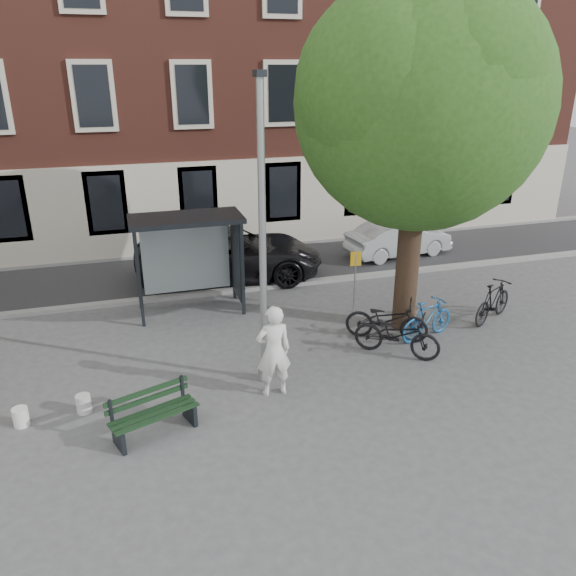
{
  "coord_description": "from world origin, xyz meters",
  "views": [
    {
      "loc": [
        -2.49,
        -10.02,
        6.17
      ],
      "look_at": [
        0.96,
        1.49,
        1.4
      ],
      "focal_mm": 35.0,
      "sensor_mm": 36.0,
      "label": 1
    }
  ],
  "objects_px": {
    "bus_shelter": "(202,240)",
    "bike_c": "(387,320)",
    "painter": "(274,351)",
    "bench": "(153,415)",
    "notice_sign": "(355,270)",
    "bike_b": "(428,319)",
    "car_dark": "(230,254)",
    "lamppost": "(263,254)",
    "car_silver": "(399,239)",
    "bike_a": "(397,334)",
    "bike_d": "(493,301)"
  },
  "relations": [
    {
      "from": "bench",
      "to": "bike_b",
      "type": "bearing_deg",
      "value": -3.27
    },
    {
      "from": "lamppost",
      "to": "bike_c",
      "type": "height_order",
      "value": "lamppost"
    },
    {
      "from": "notice_sign",
      "to": "painter",
      "type": "bearing_deg",
      "value": -127.98
    },
    {
      "from": "bike_a",
      "to": "bike_c",
      "type": "xyz_separation_m",
      "value": [
        0.13,
        0.78,
        -0.0
      ]
    },
    {
      "from": "bike_b",
      "to": "notice_sign",
      "type": "bearing_deg",
      "value": 11.11
    },
    {
      "from": "bench",
      "to": "bike_b",
      "type": "xyz_separation_m",
      "value": [
        6.61,
        1.98,
        0.12
      ]
    },
    {
      "from": "lamppost",
      "to": "notice_sign",
      "type": "distance_m",
      "value": 4.45
    },
    {
      "from": "painter",
      "to": "bike_a",
      "type": "height_order",
      "value": "painter"
    },
    {
      "from": "car_silver",
      "to": "bike_d",
      "type": "bearing_deg",
      "value": 170.7
    },
    {
      "from": "car_dark",
      "to": "lamppost",
      "type": "bearing_deg",
      "value": -177.12
    },
    {
      "from": "bike_b",
      "to": "car_dark",
      "type": "xyz_separation_m",
      "value": [
        -3.74,
        5.48,
        0.29
      ]
    },
    {
      "from": "bike_d",
      "to": "bike_c",
      "type": "bearing_deg",
      "value": 65.2
    },
    {
      "from": "painter",
      "to": "notice_sign",
      "type": "relative_size",
      "value": 1.13
    },
    {
      "from": "bike_d",
      "to": "car_silver",
      "type": "xyz_separation_m",
      "value": [
        0.15,
        5.56,
        0.08
      ]
    },
    {
      "from": "lamppost",
      "to": "painter",
      "type": "height_order",
      "value": "lamppost"
    },
    {
      "from": "bus_shelter",
      "to": "bike_b",
      "type": "relative_size",
      "value": 1.72
    },
    {
      "from": "bus_shelter",
      "to": "bike_b",
      "type": "bearing_deg",
      "value": -34.71
    },
    {
      "from": "lamppost",
      "to": "bike_a",
      "type": "height_order",
      "value": "lamppost"
    },
    {
      "from": "car_dark",
      "to": "notice_sign",
      "type": "relative_size",
      "value": 3.34
    },
    {
      "from": "bike_a",
      "to": "notice_sign",
      "type": "distance_m",
      "value": 2.6
    },
    {
      "from": "bench",
      "to": "bike_d",
      "type": "xyz_separation_m",
      "value": [
        8.73,
        2.4,
        0.16
      ]
    },
    {
      "from": "car_silver",
      "to": "lamppost",
      "type": "bearing_deg",
      "value": 128.17
    },
    {
      "from": "bike_b",
      "to": "notice_sign",
      "type": "distance_m",
      "value": 2.33
    },
    {
      "from": "lamppost",
      "to": "bench",
      "type": "height_order",
      "value": "lamppost"
    },
    {
      "from": "bike_c",
      "to": "painter",
      "type": "bearing_deg",
      "value": 146.78
    },
    {
      "from": "bike_b",
      "to": "lamppost",
      "type": "bearing_deg",
      "value": 82.13
    },
    {
      "from": "bike_c",
      "to": "bike_b",
      "type": "bearing_deg",
      "value": -71.91
    },
    {
      "from": "bike_c",
      "to": "car_silver",
      "type": "relative_size",
      "value": 0.53
    },
    {
      "from": "bike_b",
      "to": "bike_c",
      "type": "distance_m",
      "value": 1.0
    },
    {
      "from": "painter",
      "to": "notice_sign",
      "type": "xyz_separation_m",
      "value": [
        3.12,
        3.27,
        0.23
      ]
    },
    {
      "from": "bike_d",
      "to": "notice_sign",
      "type": "distance_m",
      "value": 3.61
    },
    {
      "from": "bike_c",
      "to": "bike_d",
      "type": "distance_m",
      "value": 3.1
    },
    {
      "from": "bus_shelter",
      "to": "bike_c",
      "type": "xyz_separation_m",
      "value": [
        3.88,
        -3.13,
        -1.4
      ]
    },
    {
      "from": "notice_sign",
      "to": "car_silver",
      "type": "bearing_deg",
      "value": 55.8
    },
    {
      "from": "painter",
      "to": "bench",
      "type": "distance_m",
      "value": 2.56
    },
    {
      "from": "bus_shelter",
      "to": "car_silver",
      "type": "distance_m",
      "value": 7.71
    },
    {
      "from": "bike_b",
      "to": "car_silver",
      "type": "xyz_separation_m",
      "value": [
        2.28,
        5.98,
        0.11
      ]
    },
    {
      "from": "bike_c",
      "to": "notice_sign",
      "type": "distance_m",
      "value": 1.85
    },
    {
      "from": "bike_d",
      "to": "bike_b",
      "type": "bearing_deg",
      "value": 72.75
    },
    {
      "from": "bike_c",
      "to": "car_silver",
      "type": "distance_m",
      "value": 6.61
    },
    {
      "from": "notice_sign",
      "to": "bench",
      "type": "bearing_deg",
      "value": -138.97
    },
    {
      "from": "lamppost",
      "to": "car_silver",
      "type": "relative_size",
      "value": 1.65
    },
    {
      "from": "bike_d",
      "to": "bus_shelter",
      "type": "bearing_deg",
      "value": 38.77
    },
    {
      "from": "bike_b",
      "to": "car_dark",
      "type": "bearing_deg",
      "value": 16.45
    },
    {
      "from": "bus_shelter",
      "to": "notice_sign",
      "type": "relative_size",
      "value": 1.68
    },
    {
      "from": "bike_b",
      "to": "bench",
      "type": "bearing_deg",
      "value": 88.82
    },
    {
      "from": "bus_shelter",
      "to": "painter",
      "type": "distance_m",
      "value": 4.82
    },
    {
      "from": "car_silver",
      "to": "notice_sign",
      "type": "height_order",
      "value": "notice_sign"
    },
    {
      "from": "notice_sign",
      "to": "car_dark",
      "type": "bearing_deg",
      "value": 132.62
    },
    {
      "from": "bench",
      "to": "bike_a",
      "type": "relative_size",
      "value": 0.84
    }
  ]
}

